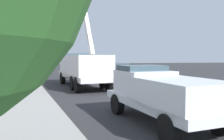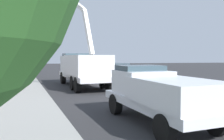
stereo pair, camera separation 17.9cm
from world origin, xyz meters
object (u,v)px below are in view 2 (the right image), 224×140
(service_pickup_truck, at_px, (159,93))
(traffic_cone_mid_rear, at_px, (116,83))
(traffic_cone_trailing, at_px, (93,77))
(traffic_cone_mid_front, at_px, (146,93))
(utility_bucket_truck, at_px, (83,66))
(traffic_signal_mast, at_px, (30,15))
(passing_minivan, at_px, (117,69))

(service_pickup_truck, height_order, traffic_cone_mid_rear, service_pickup_truck)
(traffic_cone_trailing, bearing_deg, traffic_cone_mid_front, -171.24)
(utility_bucket_truck, bearing_deg, traffic_cone_mid_front, -155.78)
(traffic_cone_mid_front, bearing_deg, traffic_signal_mast, 42.29)
(traffic_cone_trailing, bearing_deg, traffic_signal_mast, 120.87)
(traffic_cone_mid_front, bearing_deg, utility_bucket_truck, 24.22)
(traffic_cone_mid_rear, bearing_deg, utility_bucket_truck, 61.40)
(passing_minivan, bearing_deg, traffic_cone_trailing, 128.39)
(service_pickup_truck, height_order, traffic_cone_mid_front, service_pickup_truck)
(traffic_cone_mid_rear, relative_size, traffic_signal_mast, 0.10)
(traffic_cone_mid_rear, bearing_deg, service_pickup_truck, 177.33)
(utility_bucket_truck, xyz_separation_m, traffic_signal_mast, (1.15, 4.12, 4.12))
(utility_bucket_truck, relative_size, traffic_cone_trailing, 11.62)
(service_pickup_truck, distance_m, traffic_signal_mast, 14.42)
(passing_minivan, bearing_deg, service_pickup_truck, 172.68)
(utility_bucket_truck, distance_m, service_pickup_truck, 11.25)
(utility_bucket_truck, relative_size, traffic_signal_mast, 0.98)
(traffic_cone_mid_rear, xyz_separation_m, traffic_cone_trailing, (5.72, 1.14, -0.07))
(traffic_signal_mast, bearing_deg, utility_bucket_truck, -105.61)
(traffic_cone_mid_front, relative_size, traffic_cone_mid_rear, 0.99)
(traffic_cone_trailing, relative_size, traffic_signal_mast, 0.08)
(passing_minivan, relative_size, traffic_cone_mid_front, 5.91)
(traffic_cone_trailing, bearing_deg, utility_bucket_truck, 163.51)
(traffic_cone_mid_front, distance_m, traffic_signal_mast, 11.86)
(service_pickup_truck, bearing_deg, passing_minivan, -7.32)
(service_pickup_truck, relative_size, traffic_cone_trailing, 8.03)
(service_pickup_truck, relative_size, traffic_cone_mid_front, 6.87)
(service_pickup_truck, bearing_deg, utility_bucket_truck, 10.17)
(passing_minivan, bearing_deg, traffic_signal_mast, 123.69)
(service_pickup_truck, relative_size, passing_minivan, 1.16)
(utility_bucket_truck, relative_size, traffic_cone_mid_front, 9.94)
(passing_minivan, relative_size, traffic_cone_trailing, 6.91)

